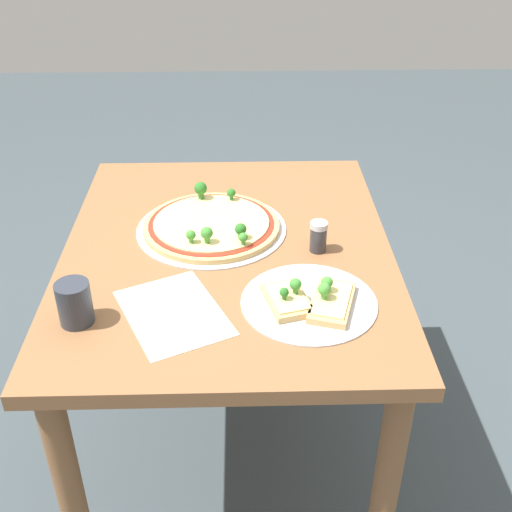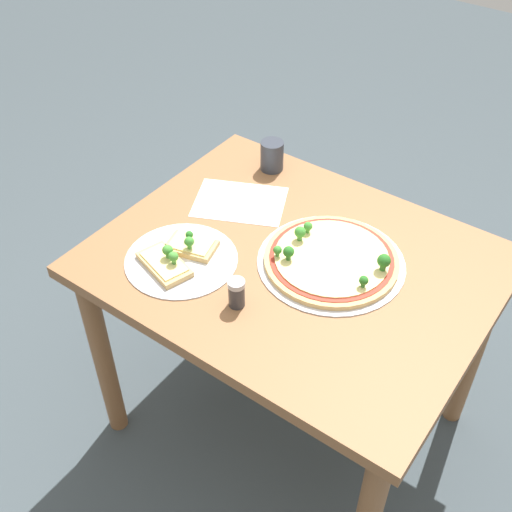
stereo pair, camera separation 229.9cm
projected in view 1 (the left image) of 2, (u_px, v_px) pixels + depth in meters
name	position (u px, v px, depth m)	size (l,w,h in m)	color
ground_plane	(233.00, 447.00, 2.00)	(8.00, 8.00, 0.00)	#3D474C
dining_table	(229.00, 283.00, 1.67)	(1.02, 0.82, 0.74)	brown
pizza_tray_whole	(212.00, 225.00, 1.67)	(0.39, 0.39, 0.07)	silver
pizza_tray_slice	(310.00, 300.00, 1.40)	(0.30, 0.30, 0.06)	silver
drinking_cup	(75.00, 303.00, 1.33)	(0.07, 0.07, 0.10)	#2D333D
condiment_shaker	(318.00, 236.00, 1.57)	(0.04, 0.04, 0.08)	#333338
paper_menu	(173.00, 313.00, 1.38)	(0.26, 0.19, 0.00)	white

